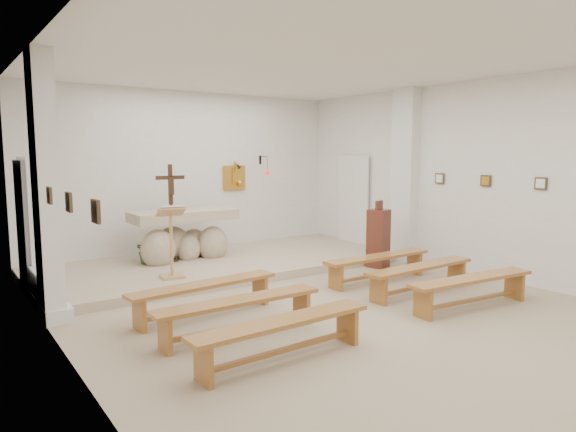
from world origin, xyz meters
TOP-DOWN VIEW (x-y plane):
  - ground at (0.00, 0.00)m, footprint 7.00×10.00m
  - wall_left at (-3.49, 0.00)m, footprint 0.02×10.00m
  - wall_right at (3.49, 0.00)m, footprint 0.02×10.00m
  - wall_back at (0.00, 4.99)m, footprint 7.00×0.02m
  - ceiling at (0.00, 0.00)m, footprint 7.00×10.00m
  - sanctuary_platform at (0.00, 3.50)m, footprint 6.98×3.00m
  - pilaster_left at (-3.37, 2.00)m, footprint 0.26×0.55m
  - pilaster_right at (3.37, 2.00)m, footprint 0.26×0.55m
  - gold_wall_relief at (1.05, 4.96)m, footprint 0.55×0.04m
  - sanctuary_lamp at (1.75, 4.71)m, footprint 0.11×0.36m
  - station_frame_left_front at (-3.47, -0.80)m, footprint 0.03×0.20m
  - station_frame_left_mid at (-3.47, 0.20)m, footprint 0.03×0.20m
  - station_frame_left_rear at (-3.47, 1.20)m, footprint 0.03×0.20m
  - station_frame_right_front at (3.47, -0.80)m, footprint 0.03×0.20m
  - station_frame_right_mid at (3.47, 0.20)m, footprint 0.03×0.20m
  - station_frame_right_rear at (3.47, 1.20)m, footprint 0.03×0.20m
  - radiator_left at (-3.43, 2.70)m, footprint 0.10×0.85m
  - radiator_right at (3.43, 2.70)m, footprint 0.10×0.85m
  - altar at (-0.62, 4.02)m, footprint 2.03×0.94m
  - lectern at (-1.40, 2.70)m, footprint 0.49×0.43m
  - crucifix_stand at (-0.88, 3.93)m, footprint 0.56×0.24m
  - potted_plant at (-1.34, 4.02)m, footprint 0.52×0.47m
  - donation_pedestal at (2.46, 1.80)m, footprint 0.44×0.44m
  - bench_left_front at (-1.63, 0.98)m, footprint 2.19×0.52m
  - bench_right_front at (1.63, 0.98)m, footprint 2.17×0.35m
  - bench_left_second at (-1.63, 0.05)m, footprint 2.17×0.37m
  - bench_right_second at (1.63, 0.05)m, footprint 2.17×0.40m
  - bench_left_third at (-1.63, -0.89)m, footprint 2.17×0.40m
  - bench_right_third at (1.63, -0.89)m, footprint 2.19×0.55m

SIDE VIEW (x-z plane):
  - ground at x=0.00m, z-range 0.00..0.00m
  - sanctuary_platform at x=0.00m, z-range 0.00..0.15m
  - radiator_left at x=-3.43m, z-range 0.01..0.53m
  - radiator_right at x=3.43m, z-range 0.01..0.53m
  - bench_left_front at x=-1.63m, z-range 0.11..0.57m
  - bench_right_front at x=1.63m, z-range 0.11..0.57m
  - bench_left_second at x=-1.63m, z-range 0.11..0.57m
  - bench_right_second at x=1.63m, z-range 0.11..0.57m
  - bench_left_third at x=-1.63m, z-range 0.11..0.57m
  - bench_right_third at x=1.63m, z-range 0.11..0.57m
  - potted_plant at x=-1.34m, z-range 0.15..0.67m
  - altar at x=-0.62m, z-range 0.03..1.07m
  - donation_pedestal at x=2.46m, z-range -0.08..1.22m
  - lectern at x=-1.40m, z-range 0.14..1.36m
  - crucifix_stand at x=-0.88m, z-range 0.29..2.14m
  - gold_wall_relief at x=1.05m, z-range 1.38..1.92m
  - station_frame_left_front at x=-3.47m, z-range 1.62..1.82m
  - station_frame_left_mid at x=-3.47m, z-range 1.62..1.82m
  - station_frame_left_rear at x=-3.47m, z-range 1.62..1.82m
  - station_frame_right_front at x=3.47m, z-range 1.62..1.82m
  - station_frame_right_mid at x=3.47m, z-range 1.62..1.82m
  - station_frame_right_rear at x=3.47m, z-range 1.62..1.82m
  - wall_left at x=-3.49m, z-range 0.00..3.50m
  - wall_right at x=3.49m, z-range 0.00..3.50m
  - wall_back at x=0.00m, z-range 0.00..3.50m
  - pilaster_left at x=-3.37m, z-range 0.00..3.50m
  - pilaster_right at x=3.37m, z-range 0.00..3.50m
  - sanctuary_lamp at x=1.75m, z-range 1.59..2.03m
  - ceiling at x=0.00m, z-range 3.48..3.50m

